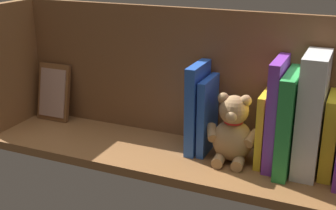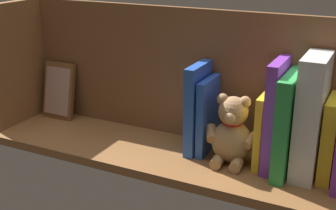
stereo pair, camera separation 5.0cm
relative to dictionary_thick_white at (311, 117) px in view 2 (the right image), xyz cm
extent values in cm
cube|color=brown|center=(33.02, 2.82, -14.73)|extent=(99.19, 25.83, 2.20)
cube|color=brown|center=(33.02, -7.84, 3.40)|extent=(99.19, 1.50, 34.07)
cube|color=brown|center=(80.61, 2.82, 3.40)|extent=(2.40, 19.83, 34.07)
cube|color=yellow|center=(-4.44, -0.87, -4.45)|extent=(2.81, 11.65, 18.36)
cube|color=silver|center=(0.00, 0.00, 0.00)|extent=(5.18, 13.19, 27.26)
cube|color=green|center=(4.54, 0.98, -2.15)|extent=(3.01, 15.34, 22.97)
cube|color=purple|center=(7.69, -0.24, -0.97)|extent=(2.46, 12.92, 25.33)
cube|color=yellow|center=(10.18, -0.88, -4.97)|extent=(1.68, 11.63, 17.32)
ellipsoid|color=tan|center=(16.97, 1.45, -8.60)|extent=(10.26, 9.34, 10.07)
sphere|color=tan|center=(16.97, 1.45, -0.97)|extent=(6.92, 6.92, 6.92)
sphere|color=tan|center=(14.38, 1.22, 1.62)|extent=(2.67, 2.67, 2.67)
sphere|color=tan|center=(19.55, 1.67, 1.62)|extent=(2.67, 2.67, 2.67)
sphere|color=tan|center=(16.71, 4.38, -1.49)|extent=(2.67, 2.67, 2.67)
cylinder|color=tan|center=(12.09, 2.29, -6.84)|extent=(3.56, 5.39, 3.72)
cylinder|color=tan|center=(21.62, 3.11, -6.84)|extent=(4.22, 5.48, 3.72)
cylinder|color=tan|center=(14.34, 5.51, -12.29)|extent=(2.99, 3.99, 2.67)
cylinder|color=tan|center=(18.86, 5.90, -12.29)|extent=(2.99, 3.99, 2.67)
torus|color=red|center=(16.97, 1.45, -3.72)|extent=(4.97, 4.97, 0.79)
cube|color=blue|center=(24.14, -1.17, -4.24)|extent=(1.85, 11.05, 18.79)
cube|color=blue|center=(26.76, -0.85, -2.61)|extent=(2.49, 11.68, 22.05)
cube|color=brown|center=(72.31, -4.10, -5.56)|extent=(10.19, 4.75, 16.40)
cube|color=tan|center=(72.31, -3.38, -5.56)|extent=(8.56, 3.36, 13.63)
camera|label=1|loc=(-8.36, 97.18, 35.44)|focal=48.43mm
camera|label=2|loc=(-12.89, 95.06, 35.44)|focal=48.43mm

